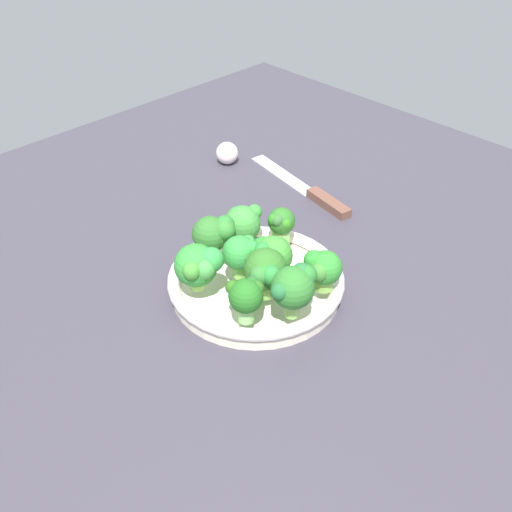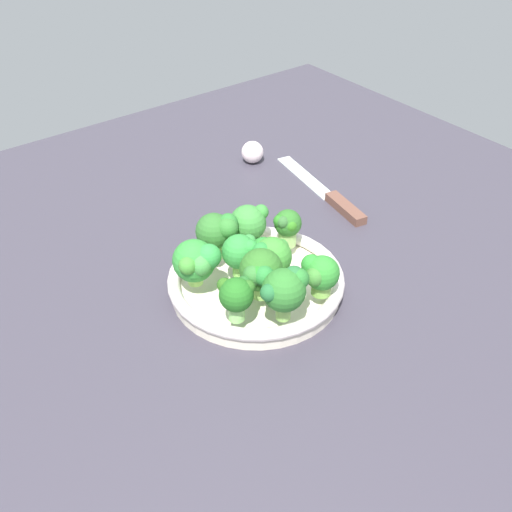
% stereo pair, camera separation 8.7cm
% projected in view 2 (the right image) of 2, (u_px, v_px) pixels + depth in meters
% --- Properties ---
extents(ground_plane, '(1.30, 1.30, 0.03)m').
position_uv_depth(ground_plane, '(268.00, 289.00, 0.93)').
color(ground_plane, '#3B3743').
extents(bowl, '(0.25, 0.25, 0.03)m').
position_uv_depth(bowl, '(256.00, 282.00, 0.90)').
color(bowl, '#F1E4CD').
rests_on(bowl, ground_plane).
extents(broccoli_floret_0, '(0.05, 0.05, 0.06)m').
position_uv_depth(broccoli_floret_0, '(320.00, 273.00, 0.84)').
color(broccoli_floret_0, '#82BC4F').
rests_on(broccoli_floret_0, bowl).
extents(broccoli_floret_1, '(0.06, 0.06, 0.07)m').
position_uv_depth(broccoli_floret_1, '(248.00, 223.00, 0.92)').
color(broccoli_floret_1, '#95C76C').
rests_on(broccoli_floret_1, bowl).
extents(broccoli_floret_2, '(0.06, 0.06, 0.06)m').
position_uv_depth(broccoli_floret_2, '(271.00, 255.00, 0.86)').
color(broccoli_floret_2, '#94D66B').
rests_on(broccoli_floret_2, bowl).
extents(broccoli_floret_3, '(0.05, 0.05, 0.06)m').
position_uv_depth(broccoli_floret_3, '(241.00, 252.00, 0.86)').
color(broccoli_floret_3, '#76BC4F').
rests_on(broccoli_floret_3, bowl).
extents(broccoli_floret_4, '(0.06, 0.07, 0.07)m').
position_uv_depth(broccoli_floret_4, '(285.00, 289.00, 0.79)').
color(broccoli_floret_4, '#82B656').
rests_on(broccoli_floret_4, bowl).
extents(broccoli_floret_5, '(0.04, 0.04, 0.06)m').
position_uv_depth(broccoli_floret_5, '(287.00, 226.00, 0.92)').
color(broccoli_floret_5, '#99CB6C').
rests_on(broccoli_floret_5, bowl).
extents(broccoli_floret_6, '(0.06, 0.06, 0.07)m').
position_uv_depth(broccoli_floret_6, '(217.00, 231.00, 0.89)').
color(broccoli_floret_6, '#85C55D').
rests_on(broccoli_floret_6, bowl).
extents(broccoli_floret_7, '(0.06, 0.06, 0.07)m').
position_uv_depth(broccoli_floret_7, '(261.00, 272.00, 0.82)').
color(broccoli_floret_7, '#8CC459').
rests_on(broccoli_floret_7, bowl).
extents(broccoli_floret_8, '(0.05, 0.05, 0.06)m').
position_uv_depth(broccoli_floret_8, '(237.00, 295.00, 0.79)').
color(broccoli_floret_8, '#8FD571').
rests_on(broccoli_floret_8, bowl).
extents(broccoli_floret_9, '(0.06, 0.06, 0.07)m').
position_uv_depth(broccoli_floret_9, '(196.00, 261.00, 0.85)').
color(broccoli_floret_9, '#9ED761').
rests_on(broccoli_floret_9, bowl).
extents(knife, '(0.27, 0.07, 0.01)m').
position_uv_depth(knife, '(330.00, 196.00, 1.11)').
color(knife, silver).
rests_on(knife, ground_plane).
extents(garlic_bulb, '(0.04, 0.04, 0.04)m').
position_uv_depth(garlic_bulb, '(252.00, 152.00, 1.21)').
color(garlic_bulb, white).
rests_on(garlic_bulb, ground_plane).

